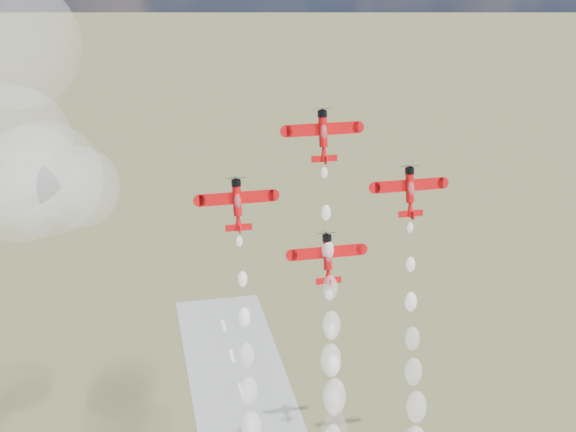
% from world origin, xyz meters
% --- Properties ---
extents(plane_lead, '(11.54, 4.12, 8.15)m').
position_xyz_m(plane_lead, '(1.83, 4.32, 104.11)').
color(plane_lead, '#B9090A').
rests_on(plane_lead, ground).
extents(plane_left, '(11.54, 4.12, 8.15)m').
position_xyz_m(plane_left, '(-12.16, 2.22, 94.55)').
color(plane_left, '#B9090A').
rests_on(plane_left, ground).
extents(plane_right, '(11.54, 4.12, 8.15)m').
position_xyz_m(plane_right, '(15.81, 2.22, 94.55)').
color(plane_right, '#B9090A').
rests_on(plane_right, ground).
extents(plane_slot, '(11.54, 4.12, 8.15)m').
position_xyz_m(plane_slot, '(1.83, 0.11, 84.99)').
color(plane_slot, '#B9090A').
rests_on(plane_slot, ground).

